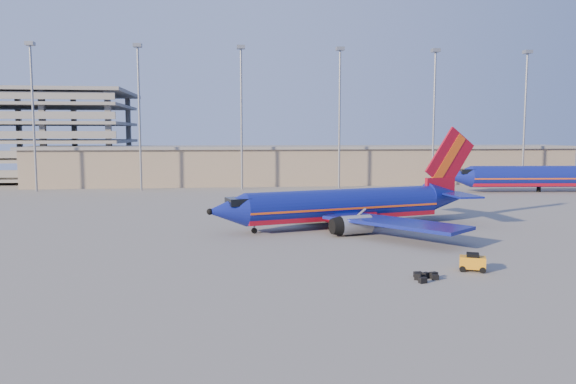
% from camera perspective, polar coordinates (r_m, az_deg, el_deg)
% --- Properties ---
extents(ground, '(220.00, 220.00, 0.00)m').
position_cam_1_polar(ground, '(69.10, 0.60, -3.45)').
color(ground, slate).
rests_on(ground, ground).
extents(terminal_building, '(122.00, 16.00, 8.50)m').
position_cam_1_polar(terminal_building, '(127.17, 1.91, 2.83)').
color(terminal_building, gray).
rests_on(terminal_building, ground).
extents(light_mast_row, '(101.60, 1.60, 28.65)m').
position_cam_1_polar(light_mast_row, '(114.60, 0.30, 9.10)').
color(light_mast_row, gray).
rests_on(light_mast_row, ground).
extents(aircraft_main, '(35.13, 33.31, 12.17)m').
position_cam_1_polar(aircraft_main, '(68.33, 6.22, -1.38)').
color(aircraft_main, navy).
rests_on(aircraft_main, ground).
extents(aircraft_second, '(39.19, 15.22, 13.27)m').
position_cam_1_polar(aircraft_second, '(119.25, 24.60, 1.46)').
color(aircraft_second, navy).
rests_on(aircraft_second, ground).
extents(baggage_tug, '(2.40, 1.96, 1.50)m').
position_cam_1_polar(baggage_tug, '(48.95, 18.24, -6.76)').
color(baggage_tug, orange).
rests_on(baggage_tug, ground).
extents(luggage_pile, '(2.06, 2.17, 0.52)m').
position_cam_1_polar(luggage_pile, '(45.40, 13.77, -8.33)').
color(luggage_pile, black).
rests_on(luggage_pile, ground).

